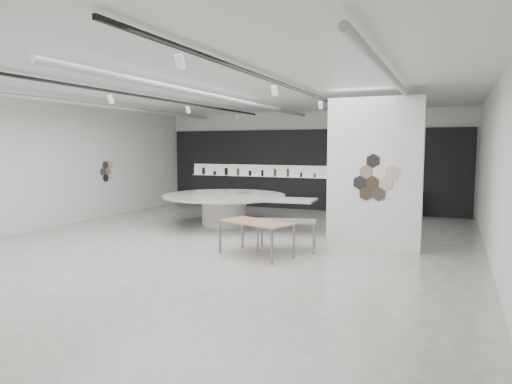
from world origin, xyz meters
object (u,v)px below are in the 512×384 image
at_px(display_island, 226,205).
at_px(sample_table_wood, 256,224).
at_px(partition_column, 374,174).
at_px(kitchen_counter, 395,204).
at_px(sample_table_stone, 287,223).

relative_size(display_island, sample_table_wood, 2.77).
bearing_deg(display_island, partition_column, -22.13).
relative_size(partition_column, sample_table_wood, 1.96).
bearing_deg(kitchen_counter, partition_column, -84.39).
distance_m(sample_table_wood, sample_table_stone, 0.93).
bearing_deg(sample_table_wood, partition_column, 38.03).
distance_m(display_island, sample_table_wood, 4.06).
bearing_deg(sample_table_stone, partition_column, 27.79).
bearing_deg(sample_table_stone, display_island, 139.47).
distance_m(display_island, sample_table_stone, 3.77).
xyz_separation_m(partition_column, kitchen_counter, (-0.11, 5.52, -1.35)).
xyz_separation_m(display_island, sample_table_stone, (2.86, -2.45, 0.02)).
height_order(sample_table_stone, kitchen_counter, kitchen_counter).
bearing_deg(display_island, kitchen_counter, 36.63).
bearing_deg(partition_column, sample_table_wood, -141.97).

